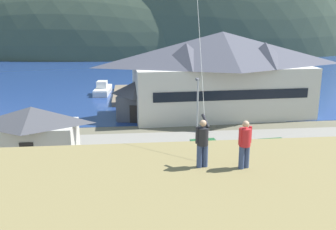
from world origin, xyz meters
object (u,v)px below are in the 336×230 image
object	(u,v)px
parking_light_pole	(197,107)
harbor_lodge	(222,72)
storage_shed_waterside	(138,99)
parked_car_mid_row_near	(168,188)
parked_car_front_row_end	(205,151)
wharf_dock	(124,95)
moored_boat_wharfside	(103,89)
moored_boat_outer_mooring	(145,89)
parked_car_lone_by_shed	(82,184)
person_kite_flyer	(202,141)
person_companion	(245,143)
parked_car_mid_row_center	(274,151)
storage_shed_near_lot	(33,132)

from	to	relation	value
parking_light_pole	harbor_lodge	bearing A→B (deg)	66.09
storage_shed_waterside	parked_car_mid_row_near	bearing A→B (deg)	-86.42
parked_car_front_row_end	harbor_lodge	bearing A→B (deg)	71.92
wharf_dock	moored_boat_wharfside	distance (m)	4.48
storage_shed_waterside	moored_boat_outer_mooring	distance (m)	16.17
parked_car_lone_by_shed	storage_shed_waterside	bearing A→B (deg)	78.65
storage_shed_waterside	wharf_dock	size ratio (longest dim) A/B	0.42
parked_car_front_row_end	parking_light_pole	distance (m)	5.13
moored_boat_wharfside	person_kite_flyer	world-z (taller)	person_kite_flyer
parking_light_pole	moored_boat_outer_mooring	bearing A→B (deg)	97.96
person_kite_flyer	person_companion	distance (m)	1.48
harbor_lodge	person_kite_flyer	xyz separation A→B (m)	(-8.71, -31.82, 1.86)
harbor_lodge	parked_car_mid_row_center	bearing A→B (deg)	-88.10
parking_light_pole	parked_car_front_row_end	bearing A→B (deg)	-91.04
wharf_dock	parked_car_mid_row_near	size ratio (longest dim) A/B	3.39
moored_boat_wharfside	parked_car_lone_by_shed	distance (m)	36.90
parked_car_front_row_end	person_kite_flyer	distance (m)	17.53
wharf_dock	parked_car_mid_row_center	size ratio (longest dim) A/B	3.29
moored_boat_wharfside	storage_shed_near_lot	bearing A→B (deg)	-97.60
moored_boat_wharfside	parked_car_front_row_end	size ratio (longest dim) A/B	1.63
parked_car_mid_row_center	person_companion	distance (m)	18.67
harbor_lodge	moored_boat_wharfside	xyz separation A→B (m)	(-15.67, 15.62, -4.75)
parked_car_front_row_end	parking_light_pole	size ratio (longest dim) A/B	0.69
person_kite_flyer	parked_car_mid_row_near	bearing A→B (deg)	91.52
parked_car_front_row_end	person_companion	world-z (taller)	person_companion
moored_boat_outer_mooring	parked_car_mid_row_near	xyz separation A→B (m)	(-0.08, -38.04, 0.34)
moored_boat_outer_mooring	person_companion	distance (m)	48.16
wharf_dock	moored_boat_wharfside	bearing A→B (deg)	140.70
parked_car_front_row_end	moored_boat_outer_mooring	bearing A→B (deg)	96.72
storage_shed_near_lot	wharf_dock	size ratio (longest dim) A/B	0.54
moored_boat_wharfside	parked_car_lone_by_shed	size ratio (longest dim) A/B	1.65
storage_shed_near_lot	parked_car_lone_by_shed	world-z (taller)	storage_shed_near_lot
parked_car_lone_by_shed	parking_light_pole	size ratio (longest dim) A/B	0.68
harbor_lodge	person_companion	size ratio (longest dim) A/B	13.27
moored_boat_outer_mooring	parked_car_mid_row_center	xyz separation A→B (m)	(9.42, -31.91, 0.34)
wharf_dock	parked_car_mid_row_center	xyz separation A→B (m)	(12.76, -29.10, 0.71)
parked_car_mid_row_near	person_kite_flyer	distance (m)	11.28
storage_shed_waterside	parked_car_mid_row_center	xyz separation A→B (m)	(10.88, -15.90, -1.35)
moored_boat_wharfside	moored_boat_outer_mooring	xyz separation A→B (m)	(6.80, -0.02, 0.00)
parked_car_mid_row_near	parking_light_pole	world-z (taller)	parking_light_pole
parked_car_mid_row_near	moored_boat_outer_mooring	bearing A→B (deg)	89.88
moored_boat_outer_mooring	person_kite_flyer	distance (m)	47.87
parked_car_front_row_end	person_companion	xyz separation A→B (m)	(-2.08, -16.24, 6.26)
parking_light_pole	person_companion	distance (m)	21.01
harbor_lodge	person_companion	bearing A→B (deg)	-102.74
storage_shed_waterside	person_kite_flyer	xyz separation A→B (m)	(1.63, -31.40, 4.92)
parked_car_mid_row_center	parking_light_pole	size ratio (longest dim) A/B	0.69
moored_boat_outer_mooring	parked_car_mid_row_center	size ratio (longest dim) A/B	1.48
storage_shed_near_lot	parked_car_front_row_end	distance (m)	14.65
moored_boat_outer_mooring	person_kite_flyer	world-z (taller)	person_kite_flyer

